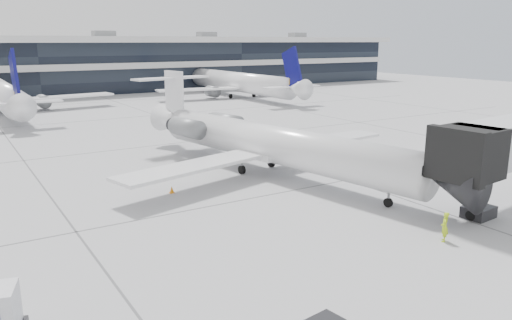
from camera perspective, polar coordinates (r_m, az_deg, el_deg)
ground at (r=32.95m, az=-2.64°, el=-4.80°), size 220.00×220.00×0.00m
terminal at (r=110.49m, az=-24.42°, el=9.53°), size 170.00×22.00×10.00m
bg_jet_center at (r=83.26m, az=-26.87°, el=4.90°), size 32.00×40.00×9.60m
bg_jet_right at (r=95.48m, az=-2.17°, el=7.25°), size 32.00×40.00×9.60m
regional_jet at (r=39.32m, az=1.30°, el=2.09°), size 26.04×32.47×7.52m
ramp_worker at (r=28.22m, az=20.75°, el=-7.16°), size 0.70×0.67×1.61m
traffic_cone at (r=35.23m, az=-9.61°, el=-3.36°), size 0.37×0.37×0.50m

